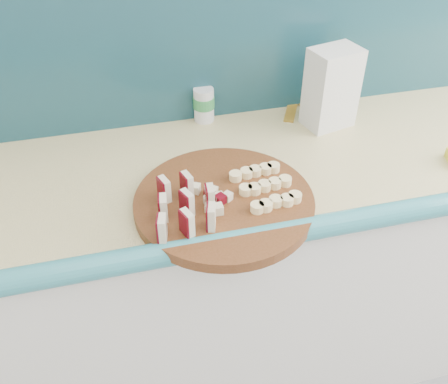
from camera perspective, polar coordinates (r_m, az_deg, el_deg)
name	(u,v)px	position (r m, az deg, el deg)	size (l,w,h in m)	color
kitchen_counter	(329,255)	(1.81, 11.95, -7.08)	(2.20, 0.63, 0.91)	white
backsplash	(322,29)	(1.64, 11.11, 17.82)	(2.20, 0.02, 0.50)	teal
cutting_board	(224,203)	(1.25, 0.00, -1.22)	(0.45, 0.45, 0.03)	#4A290F
apple_wedges	(184,206)	(1.17, -4.63, -1.59)	(0.15, 0.18, 0.06)	beige
apple_chunks	(213,197)	(1.23, -1.28, -0.61)	(0.06, 0.08, 0.02)	beige
banana_slices	(265,186)	(1.27, 4.73, 0.68)	(0.15, 0.18, 0.02)	#FBDF99
flour_bag	(331,88)	(1.57, 12.18, 11.52)	(0.14, 0.10, 0.25)	silver
canister	(204,104)	(1.58, -2.32, 10.02)	(0.07, 0.07, 0.11)	silver
banana_peel	(306,108)	(1.69, 9.33, 9.45)	(0.21, 0.17, 0.01)	#B08721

